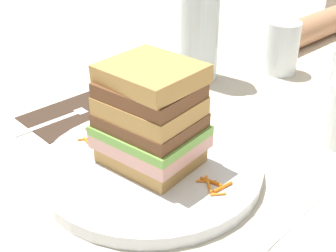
{
  "coord_description": "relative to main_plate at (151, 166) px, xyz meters",
  "views": [
    {
      "loc": [
        0.36,
        -0.33,
        0.35
      ],
      "look_at": [
        -0.02,
        0.02,
        0.06
      ],
      "focal_mm": 49.89,
      "sensor_mm": 36.0,
      "label": 1
    }
  ],
  "objects": [
    {
      "name": "carrot_shred_6",
      "position": [
        -0.11,
        -0.01,
        0.01
      ],
      "size": [
        0.01,
        0.02,
        0.0
      ],
      "primitive_type": "cylinder",
      "rotation": [
        0.0,
        1.57,
        5.03
      ],
      "color": "orange",
      "rests_on": "main_plate"
    },
    {
      "name": "napkin_dark",
      "position": [
        -0.2,
        0.02,
        -0.01
      ],
      "size": [
        0.11,
        0.16,
        0.0
      ],
      "primitive_type": "cube",
      "rotation": [
        0.0,
        0.0,
        -0.0
      ],
      "color": "#38281E",
      "rests_on": "ground_plane"
    },
    {
      "name": "carrot_shred_14",
      "position": [
        0.08,
        0.02,
        0.01
      ],
      "size": [
        0.03,
        0.01,
        0.0
      ],
      "primitive_type": "cylinder",
      "rotation": [
        0.0,
        1.57,
        0.26
      ],
      "color": "orange",
      "rests_on": "main_plate"
    },
    {
      "name": "knife",
      "position": [
        0.18,
        0.02,
        -0.01
      ],
      "size": [
        0.03,
        0.2,
        0.0
      ],
      "color": "silver",
      "rests_on": "ground_plane"
    },
    {
      "name": "carrot_shred_5",
      "position": [
        -0.08,
        -0.02,
        0.01
      ],
      "size": [
        0.01,
        0.02,
        0.0
      ],
      "primitive_type": "cylinder",
      "rotation": [
        0.0,
        1.57,
        1.28
      ],
      "color": "orange",
      "rests_on": "main_plate"
    },
    {
      "name": "carrot_shred_3",
      "position": [
        -0.1,
        -0.03,
        0.01
      ],
      "size": [
        0.02,
        0.02,
        0.0
      ],
      "primitive_type": "cylinder",
      "rotation": [
        0.0,
        1.57,
        4.16
      ],
      "color": "orange",
      "rests_on": "main_plate"
    },
    {
      "name": "main_plate",
      "position": [
        0.0,
        0.0,
        0.0
      ],
      "size": [
        0.29,
        0.29,
        0.02
      ],
      "primitive_type": "cylinder",
      "color": "white",
      "rests_on": "ground_plane"
    },
    {
      "name": "carrot_shred_2",
      "position": [
        -0.07,
        -0.02,
        0.01
      ],
      "size": [
        0.02,
        0.0,
        0.0
      ],
      "primitive_type": "cylinder",
      "rotation": [
        0.0,
        1.57,
        3.18
      ],
      "color": "orange",
      "rests_on": "main_plate"
    },
    {
      "name": "sandwich",
      "position": [
        -0.0,
        0.0,
        0.07
      ],
      "size": [
        0.13,
        0.12,
        0.13
      ],
      "color": "tan",
      "rests_on": "main_plate"
    },
    {
      "name": "empty_tumbler_0",
      "position": [
        -0.08,
        0.4,
        0.04
      ],
      "size": [
        0.06,
        0.06,
        0.1
      ],
      "primitive_type": "cylinder",
      "color": "silver",
      "rests_on": "ground_plane"
    },
    {
      "name": "carrot_shred_0",
      "position": [
        -0.08,
        -0.03,
        0.01
      ],
      "size": [
        0.02,
        0.01,
        0.0
      ],
      "primitive_type": "cylinder",
      "rotation": [
        0.0,
        1.57,
        2.73
      ],
      "color": "orange",
      "rests_on": "main_plate"
    },
    {
      "name": "carrot_shred_1",
      "position": [
        -0.07,
        -0.0,
        0.01
      ],
      "size": [
        0.02,
        0.01,
        0.0
      ],
      "primitive_type": "cylinder",
      "rotation": [
        0.0,
        1.57,
        3.55
      ],
      "color": "orange",
      "rests_on": "main_plate"
    },
    {
      "name": "carrot_shred_13",
      "position": [
        0.11,
        0.01,
        0.01
      ],
      "size": [
        0.01,
        0.02,
        0.0
      ],
      "primitive_type": "cylinder",
      "rotation": [
        0.0,
        1.57,
        4.09
      ],
      "color": "orange",
      "rests_on": "main_plate"
    },
    {
      "name": "fork",
      "position": [
        -0.2,
        -0.0,
        -0.0
      ],
      "size": [
        0.02,
        0.17,
        0.0
      ],
      "color": "silver",
      "rests_on": "napkin_dark"
    },
    {
      "name": "carrot_shred_12",
      "position": [
        0.09,
        0.02,
        0.01
      ],
      "size": [
        0.03,
        0.02,
        0.0
      ],
      "primitive_type": "cylinder",
      "rotation": [
        0.0,
        1.57,
        2.49
      ],
      "color": "orange",
      "rests_on": "main_plate"
    },
    {
      "name": "carrot_shred_8",
      "position": [
        -0.08,
        -0.02,
        0.01
      ],
      "size": [
        0.02,
        0.01,
        0.0
      ],
      "primitive_type": "cylinder",
      "rotation": [
        0.0,
        1.57,
        0.45
      ],
      "color": "orange",
      "rests_on": "main_plate"
    },
    {
      "name": "water_bottle",
      "position": [
        -0.17,
        0.26,
        0.13
      ],
      "size": [
        0.07,
        0.07,
        0.32
      ],
      "color": "silver",
      "rests_on": "ground_plane"
    },
    {
      "name": "carrot_shred_11",
      "position": [
        0.1,
        0.02,
        0.01
      ],
      "size": [
        0.01,
        0.03,
        0.0
      ],
      "primitive_type": "cylinder",
      "rotation": [
        0.0,
        1.57,
        1.48
      ],
      "color": "orange",
      "rests_on": "main_plate"
    },
    {
      "name": "carrot_shred_10",
      "position": [
        0.08,
        0.02,
        0.01
      ],
      "size": [
        0.02,
        0.02,
        0.0
      ],
      "primitive_type": "cylinder",
      "rotation": [
        0.0,
        1.57,
        0.78
      ],
      "color": "orange",
      "rests_on": "main_plate"
    },
    {
      "name": "carrot_shred_4",
      "position": [
        -0.09,
        -0.04,
        0.01
      ],
      "size": [
        0.03,
        0.01,
        0.0
      ],
      "primitive_type": "cylinder",
      "rotation": [
        0.0,
        1.57,
        2.91
      ],
      "color": "orange",
      "rests_on": "main_plate"
    },
    {
      "name": "ground_plane",
      "position": [
        0.02,
        0.01,
        -0.01
      ],
      "size": [
        3.0,
        3.0,
        0.0
      ],
      "primitive_type": "plane",
      "color": "beige"
    },
    {
      "name": "carrot_shred_7",
      "position": [
        -0.1,
        -0.01,
        0.01
      ],
      "size": [
        0.02,
        0.02,
        0.0
      ],
      "primitive_type": "cylinder",
      "rotation": [
        0.0,
        1.57,
        0.99
      ],
      "color": "orange",
      "rests_on": "main_plate"
    },
    {
      "name": "carrot_shred_9",
      "position": [
        -0.11,
        -0.01,
        0.01
      ],
      "size": [
        0.03,
        0.01,
        0.0
      ],
      "primitive_type": "cylinder",
      "rotation": [
        0.0,
        1.57,
        3.33
      ],
      "color": "orange",
      "rests_on": "main_plate"
    }
  ]
}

